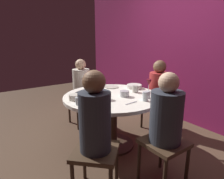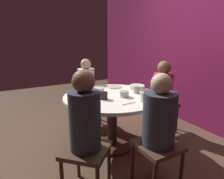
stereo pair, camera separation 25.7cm
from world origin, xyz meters
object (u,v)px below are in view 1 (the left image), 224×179
(seated_diner_left, at_px, (81,85))
(cell_phone, at_px, (79,92))
(dinner_plate, at_px, (111,87))
(cup_by_right_diner, at_px, (135,89))
(cup_center_front, at_px, (145,96))
(dining_table, at_px, (112,107))
(seated_diner_back, at_px, (158,87))
(bowl_small_white, at_px, (134,86))
(bowl_serving_large, at_px, (125,94))
(bowl_salad_center, at_px, (97,90))
(candle_holder, at_px, (105,96))
(cup_near_candle, at_px, (78,101))
(bowl_sauce_side, at_px, (75,97))
(wine_glass, at_px, (149,83))
(cup_by_left_diner, at_px, (148,95))
(seated_diner_right, at_px, (166,118))
(seated_diner_front_right, at_px, (95,122))

(seated_diner_left, height_order, cell_phone, seated_diner_left)
(dinner_plate, xyz_separation_m, cup_by_right_diner, (0.43, 0.11, 0.04))
(cup_center_front, bearing_deg, cup_by_right_diner, 156.07)
(dining_table, xyz_separation_m, cell_phone, (-0.38, -0.29, 0.16))
(seated_diner_back, xyz_separation_m, bowl_small_white, (-0.11, -0.41, 0.05))
(dining_table, height_order, cup_by_right_diner, cup_by_right_diner)
(cell_phone, bearing_deg, bowl_serving_large, -174.17)
(bowl_salad_center, xyz_separation_m, bowl_small_white, (0.11, 0.58, -0.00))
(candle_holder, distance_m, cup_near_candle, 0.36)
(dining_table, distance_m, bowl_sauce_side, 0.53)
(candle_holder, relative_size, wine_glass, 0.63)
(cell_phone, xyz_separation_m, cup_near_candle, (0.46, -0.24, 0.04))
(bowl_salad_center, bearing_deg, cup_by_left_diner, 33.29)
(seated_diner_right, distance_m, seated_diner_front_right, 0.69)
(seated_diner_left, height_order, cup_by_left_diner, seated_diner_left)
(bowl_serving_large, bearing_deg, candle_holder, -98.55)
(wine_glass, height_order, cell_phone, wine_glass)
(bowl_serving_large, xyz_separation_m, cup_center_front, (0.29, 0.09, 0.02))
(cup_by_left_diner, bearing_deg, bowl_serving_large, -140.04)
(seated_diner_front_right, distance_m, bowl_sauce_side, 0.75)
(cell_phone, relative_size, bowl_salad_center, 0.84)
(dinner_plate, distance_m, cup_by_right_diner, 0.44)
(cell_phone, bearing_deg, dinner_plate, -123.70)
(cup_near_candle, relative_size, cup_by_right_diner, 0.90)
(wine_glass, xyz_separation_m, bowl_salad_center, (-0.37, -0.62, -0.10))
(seated_diner_front_right, distance_m, bowl_salad_center, 1.02)
(bowl_small_white, bearing_deg, cup_by_right_diner, -38.75)
(dinner_plate, height_order, bowl_small_white, bowl_small_white)
(dinner_plate, xyz_separation_m, bowl_sauce_side, (0.26, -0.73, 0.03))
(dinner_plate, bearing_deg, dining_table, -33.84)
(seated_diner_front_right, relative_size, bowl_serving_large, 10.03)
(seated_diner_front_right, height_order, bowl_salad_center, seated_diner_front_right)
(bowl_serving_large, bearing_deg, dining_table, -141.61)
(candle_holder, bearing_deg, cell_phone, -165.77)
(seated_diner_left, xyz_separation_m, seated_diner_front_right, (1.52, -0.63, 0.05))
(candle_holder, distance_m, cup_center_front, 0.49)
(bowl_sauce_side, height_order, cup_by_left_diner, cup_by_left_diner)
(dining_table, xyz_separation_m, wine_glass, (0.14, 0.53, 0.29))
(bowl_sauce_side, bearing_deg, wine_glass, 76.40)
(candle_holder, xyz_separation_m, cup_center_front, (0.33, 0.36, 0.01))
(cell_phone, relative_size, bowl_small_white, 0.64)
(cell_phone, bearing_deg, seated_diner_front_right, 129.35)
(bowl_serving_large, bearing_deg, cup_center_front, 17.00)
(cell_phone, distance_m, bowl_small_white, 0.82)
(bowl_serving_large, bearing_deg, bowl_sauce_side, -111.89)
(dining_table, distance_m, bowl_salad_center, 0.31)
(cell_phone, distance_m, cup_center_front, 0.93)
(wine_glass, bearing_deg, candle_holder, -94.12)
(seated_diner_right, bearing_deg, candle_holder, 11.93)
(seated_diner_front_right, height_order, cup_near_candle, seated_diner_front_right)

